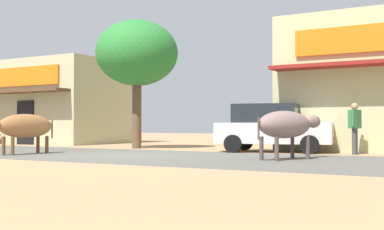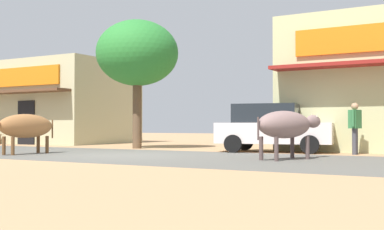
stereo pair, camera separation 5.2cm
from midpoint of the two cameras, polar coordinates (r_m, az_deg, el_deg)
name	(u,v)px [view 1 (the left image)]	position (r m, az deg, el deg)	size (l,w,h in m)	color
ground	(126,155)	(15.67, -7.55, -4.49)	(80.00, 80.00, 0.00)	tan
asphalt_road	(126,155)	(15.67, -7.55, -4.49)	(72.00, 6.22, 0.00)	#5B5952
storefront_left_cafe	(46,103)	(28.38, -16.16, 1.26)	(8.84, 6.14, 4.19)	tan
roadside_tree	(137,54)	(20.41, -6.28, 6.86)	(3.26, 3.26, 5.10)	brown
parked_hatchback_car	(272,127)	(17.60, 8.91, -1.39)	(4.12, 2.48, 1.64)	silver
cow_near_brown	(24,126)	(16.91, -18.41, -1.22)	(0.74, 2.64, 1.27)	#9E683B
cow_far_dark	(286,125)	(13.67, 10.43, -1.12)	(1.38, 2.46, 1.29)	#836763
pedestrian_by_shop	(355,124)	(16.63, 17.71, -0.99)	(0.35, 0.61, 1.62)	#3F3F47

